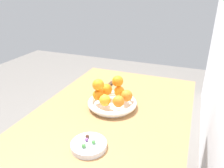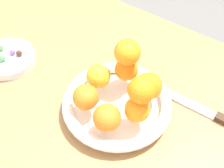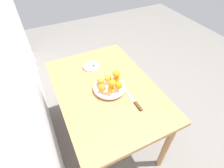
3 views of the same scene
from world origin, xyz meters
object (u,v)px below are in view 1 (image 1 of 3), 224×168
at_px(orange_3, 127,96).
at_px(candy_ball_0, 87,140).
at_px(dining_table, 113,125).
at_px(orange_2, 119,101).
at_px(orange_0, 98,95).
at_px(orange_1, 105,100).
at_px(fruit_bowl, 112,103).
at_px(knife, 106,89).
at_px(orange_6, 98,85).
at_px(candy_ball_3, 87,136).
at_px(candy_ball_2, 94,142).
at_px(candy_dish, 89,145).
at_px(orange_5, 106,90).
at_px(orange_7, 118,81).
at_px(orange_4, 119,91).
at_px(candy_ball_1, 84,146).

bearing_deg(orange_3, candy_ball_0, -8.51).
distance_m(dining_table, orange_2, 0.16).
distance_m(orange_0, orange_1, 0.07).
xyz_separation_m(fruit_bowl, candy_ball_0, (0.32, 0.02, 0.01)).
bearing_deg(orange_0, knife, -168.50).
distance_m(orange_6, candy_ball_3, 0.31).
distance_m(orange_1, candy_ball_2, 0.27).
xyz_separation_m(orange_1, knife, (-0.25, -0.10, -0.06)).
distance_m(dining_table, orange_0, 0.18).
height_order(orange_2, candy_ball_2, orange_2).
bearing_deg(candy_ball_0, knife, -165.34).
height_order(orange_6, candy_ball_3, orange_6).
distance_m(orange_0, candy_ball_2, 0.33).
relative_size(candy_dish, orange_1, 2.46).
xyz_separation_m(fruit_bowl, orange_1, (0.06, -0.01, 0.05)).
bearing_deg(orange_5, dining_table, 39.94).
relative_size(candy_ball_0, candy_ball_3, 0.88).
distance_m(fruit_bowl, orange_7, 0.12).
height_order(orange_2, orange_4, orange_2).
bearing_deg(orange_3, orange_7, -122.61).
height_order(orange_6, candy_ball_1, orange_6).
relative_size(orange_0, orange_7, 0.94).
bearing_deg(orange_5, candy_ball_3, 10.15).
height_order(candy_dish, candy_ball_3, candy_ball_3).
bearing_deg(candy_dish, orange_6, -162.43).
relative_size(orange_6, candy_ball_3, 3.78).
height_order(candy_dish, orange_1, orange_1).
xyz_separation_m(candy_ball_1, candy_ball_3, (-0.06, -0.01, -0.00)).
xyz_separation_m(candy_ball_2, knife, (-0.51, -0.16, -0.02)).
bearing_deg(orange_6, orange_0, -40.94).
height_order(orange_0, orange_5, orange_5).
bearing_deg(orange_1, orange_5, -160.94).
relative_size(orange_3, orange_5, 0.98).
relative_size(orange_3, candy_ball_2, 3.77).
distance_m(dining_table, orange_7, 0.23).
bearing_deg(candy_ball_1, orange_2, 174.80).
xyz_separation_m(candy_dish, orange_3, (-0.35, 0.04, 0.06)).
distance_m(candy_ball_1, candy_ball_3, 0.06).
bearing_deg(dining_table, orange_4, -178.92).
bearing_deg(orange_1, orange_3, 134.43).
xyz_separation_m(orange_1, orange_5, (-0.11, -0.04, 0.00)).
height_order(fruit_bowl, candy_ball_0, fruit_bowl).
relative_size(candy_ball_2, candy_ball_3, 1.01).
bearing_deg(candy_dish, fruit_bowl, -174.93).
bearing_deg(orange_3, orange_2, -15.10).
xyz_separation_m(orange_4, knife, (-0.12, -0.13, -0.06)).
relative_size(orange_4, knife, 0.21).
bearing_deg(orange_6, orange_2, 76.32).
relative_size(candy_dish, orange_2, 2.41).
distance_m(dining_table, candy_ball_3, 0.29).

